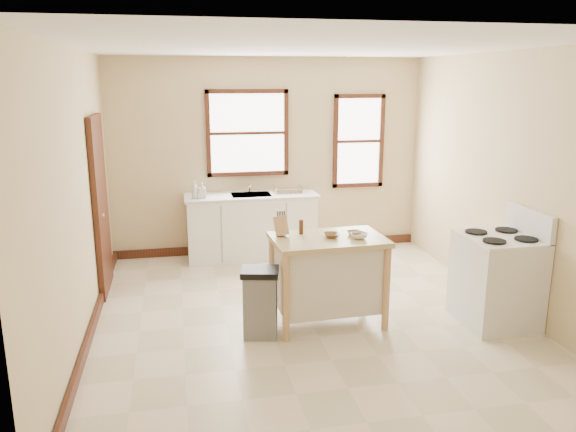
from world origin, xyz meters
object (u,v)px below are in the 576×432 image
Objects in this scene: soap_bottle_b at (202,190)px; bowl_b at (355,233)px; dish_rack at (287,190)px; bowl_a at (331,235)px; soap_bottle_a at (195,190)px; pepper_grinder at (301,227)px; bowl_c at (359,236)px; knife_block at (281,226)px; gas_stove at (498,268)px; trash_bin at (260,303)px; kitchen_island at (328,281)px.

bowl_b is at bearing -57.83° from soap_bottle_b.
dish_rack is 2.37× the size of bowl_a.
soap_bottle_a is 1.39× the size of bowl_a.
pepper_grinder is at bearing 146.00° from bowl_a.
bowl_a is 0.97× the size of bowl_c.
soap_bottle_a is 2.33m from pepper_grinder.
knife_block is 1.27× the size of bowl_b.
soap_bottle_b is at bearing 137.70° from gas_stove.
soap_bottle_a reaches higher than bowl_b.
dish_rack is at bearing 85.83° from trash_bin.
knife_block is (-0.51, -2.21, 0.06)m from dish_rack.
soap_bottle_a is at bearing 178.85° from soap_bottle_b.
bowl_b is (0.75, -0.12, -0.08)m from knife_block.
gas_stove is at bearing -51.70° from dish_rack.
bowl_b is at bearing 90.85° from bowl_c.
gas_stove reaches higher than knife_block.
trash_bin is at bearing 176.27° from gas_stove.
kitchen_island is 7.60× the size of pepper_grinder.
bowl_b is at bearing 165.43° from gas_stove.
knife_block is at bearing -172.58° from pepper_grinder.
trash_bin is at bearing -175.37° from bowl_c.
dish_rack is 2.37m from bowl_a.
gas_stove is at bearing 9.17° from trash_bin.
bowl_b is at bearing 24.65° from trash_bin.
bowl_a is (-0.02, -2.37, -0.02)m from dish_rack.
bowl_a is 0.99m from trash_bin.
soap_bottle_b is (0.10, -0.00, -0.01)m from soap_bottle_a.
soap_bottle_b is at bearing 121.30° from bowl_c.
kitchen_island is at bearing -45.57° from knife_block.
bowl_a is (1.18, -2.28, -0.07)m from soap_bottle_b.
gas_stove reaches higher than bowl_b.
gas_stove reaches higher than pepper_grinder.
gas_stove is at bearing -39.80° from knife_block.
bowl_b is (0.53, -0.14, -0.06)m from pepper_grinder.
knife_block is 0.22m from pepper_grinder.
knife_block reaches higher than bowl_a.
bowl_a is at bearing 168.89° from gas_stove.
soap_bottle_a is 2.62m from bowl_a.
gas_stove is (1.72, -0.34, 0.14)m from kitchen_island.
bowl_c is 0.25× the size of trash_bin.
soap_bottle_a is 0.19× the size of gas_stove.
trash_bin is (0.42, -2.45, -0.67)m from soap_bottle_b.
soap_bottle_b is 1.39× the size of pepper_grinder.
soap_bottle_a reaches higher than knife_block.
dish_rack reaches higher than bowl_c.
kitchen_island is 7.24× the size of bowl_b.
bowl_b is at bearing -15.19° from pepper_grinder.
kitchen_island is at bearing -84.62° from dish_rack.
kitchen_island is at bearing 26.37° from trash_bin.
kitchen_island is 0.49m from bowl_a.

